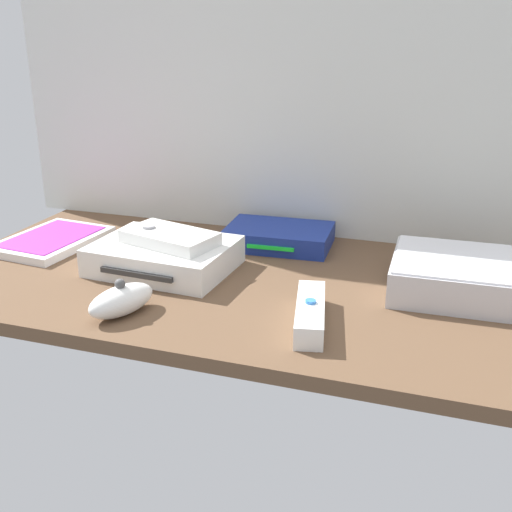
{
  "coord_description": "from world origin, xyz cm",
  "views": [
    {
      "loc": [
        27.48,
        -82.56,
        36.59
      ],
      "look_at": [
        0.0,
        0.0,
        4.0
      ],
      "focal_mm": 43.66,
      "sensor_mm": 36.0,
      "label": 1
    }
  ],
  "objects_px": {
    "game_console": "(164,256)",
    "network_router": "(279,236)",
    "remote_nunchuk": "(121,300)",
    "remote_wand": "(310,313)",
    "remote_classic_pad": "(168,238)",
    "mini_computer": "(452,275)",
    "game_case": "(52,240)"
  },
  "relations": [
    {
      "from": "game_console",
      "to": "remote_nunchuk",
      "type": "distance_m",
      "value": 0.17
    },
    {
      "from": "mini_computer",
      "to": "network_router",
      "type": "xyz_separation_m",
      "value": [
        -0.29,
        0.11,
        -0.01
      ]
    },
    {
      "from": "remote_wand",
      "to": "remote_classic_pad",
      "type": "distance_m",
      "value": 0.28
    },
    {
      "from": "network_router",
      "to": "remote_wand",
      "type": "relative_size",
      "value": 1.22
    },
    {
      "from": "game_console",
      "to": "network_router",
      "type": "xyz_separation_m",
      "value": [
        0.14,
        0.17,
        -0.0
      ]
    },
    {
      "from": "remote_nunchuk",
      "to": "remote_classic_pad",
      "type": "distance_m",
      "value": 0.17
    },
    {
      "from": "mini_computer",
      "to": "game_case",
      "type": "height_order",
      "value": "mini_computer"
    },
    {
      "from": "remote_classic_pad",
      "to": "mini_computer",
      "type": "bearing_deg",
      "value": 22.19
    },
    {
      "from": "game_case",
      "to": "remote_classic_pad",
      "type": "height_order",
      "value": "remote_classic_pad"
    },
    {
      "from": "game_case",
      "to": "network_router",
      "type": "height_order",
      "value": "network_router"
    },
    {
      "from": "game_console",
      "to": "network_router",
      "type": "height_order",
      "value": "game_console"
    },
    {
      "from": "network_router",
      "to": "remote_nunchuk",
      "type": "bearing_deg",
      "value": -113.38
    },
    {
      "from": "remote_classic_pad",
      "to": "remote_nunchuk",
      "type": "bearing_deg",
      "value": -72.34
    },
    {
      "from": "mini_computer",
      "to": "remote_classic_pad",
      "type": "xyz_separation_m",
      "value": [
        -0.42,
        -0.05,
        0.03
      ]
    },
    {
      "from": "game_case",
      "to": "remote_classic_pad",
      "type": "bearing_deg",
      "value": -5.29
    },
    {
      "from": "mini_computer",
      "to": "remote_nunchuk",
      "type": "distance_m",
      "value": 0.47
    },
    {
      "from": "remote_wand",
      "to": "remote_nunchuk",
      "type": "xyz_separation_m",
      "value": [
        -0.25,
        -0.05,
        0.01
      ]
    },
    {
      "from": "remote_classic_pad",
      "to": "game_console",
      "type": "bearing_deg",
      "value": 179.46
    },
    {
      "from": "mini_computer",
      "to": "remote_classic_pad",
      "type": "height_order",
      "value": "remote_classic_pad"
    },
    {
      "from": "game_case",
      "to": "network_router",
      "type": "bearing_deg",
      "value": 22.96
    },
    {
      "from": "remote_wand",
      "to": "remote_classic_pad",
      "type": "height_order",
      "value": "remote_classic_pad"
    },
    {
      "from": "network_router",
      "to": "remote_wand",
      "type": "bearing_deg",
      "value": -69.14
    },
    {
      "from": "remote_nunchuk",
      "to": "network_router",
      "type": "bearing_deg",
      "value": 92.7
    },
    {
      "from": "remote_wand",
      "to": "game_console",
      "type": "bearing_deg",
      "value": 144.73
    },
    {
      "from": "game_console",
      "to": "remote_classic_pad",
      "type": "bearing_deg",
      "value": -12.29
    },
    {
      "from": "mini_computer",
      "to": "remote_classic_pad",
      "type": "relative_size",
      "value": 1.09
    },
    {
      "from": "game_case",
      "to": "remote_wand",
      "type": "relative_size",
      "value": 1.33
    },
    {
      "from": "game_console",
      "to": "remote_nunchuk",
      "type": "height_order",
      "value": "remote_nunchuk"
    },
    {
      "from": "mini_computer",
      "to": "remote_wand",
      "type": "xyz_separation_m",
      "value": [
        -0.17,
        -0.16,
        -0.01
      ]
    },
    {
      "from": "network_router",
      "to": "remote_nunchuk",
      "type": "distance_m",
      "value": 0.35
    },
    {
      "from": "mini_computer",
      "to": "game_case",
      "type": "xyz_separation_m",
      "value": [
        -0.68,
        -0.01,
        -0.02
      ]
    },
    {
      "from": "game_console",
      "to": "mini_computer",
      "type": "relative_size",
      "value": 1.26
    }
  ]
}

